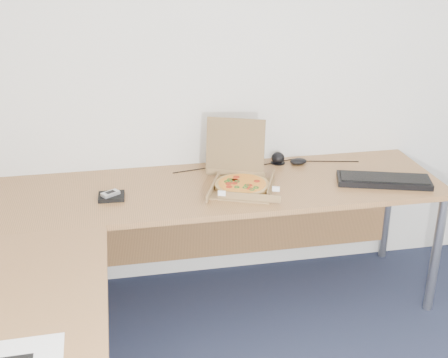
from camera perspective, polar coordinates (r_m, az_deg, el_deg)
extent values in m
cube|color=#9A683A|center=(3.13, -1.32, -0.99)|extent=(2.50, 0.70, 0.03)
cube|color=#9A683A|center=(2.18, -20.72, -14.42)|extent=(0.70, 1.50, 0.03)
cylinder|color=gray|center=(3.90, 15.64, -2.74)|extent=(0.05, 0.05, 0.70)
cube|color=olive|center=(3.09, 1.78, -0.94)|extent=(0.32, 0.32, 0.01)
cube|color=olive|center=(3.19, 1.11, 3.07)|extent=(0.32, 0.06, 0.32)
cylinder|color=tan|center=(3.08, 1.79, -0.67)|extent=(0.29, 0.29, 0.02)
cylinder|color=#C1380E|center=(3.08, 1.79, -0.43)|extent=(0.25, 0.25, 0.00)
cylinder|color=silver|center=(3.33, 1.14, 2.10)|extent=(0.08, 0.08, 0.14)
cube|color=black|center=(3.27, 15.29, -0.14)|extent=(0.52, 0.32, 0.03)
ellipsoid|color=black|center=(3.44, 7.27, 1.72)|extent=(0.11, 0.08, 0.04)
cube|color=black|center=(3.03, -10.91, -1.69)|extent=(0.14, 0.12, 0.02)
cube|color=#B2B5BA|center=(3.02, -11.01, -1.40)|extent=(0.10, 0.09, 0.02)
ellipsoid|color=black|center=(3.44, 5.28, 2.12)|extent=(0.09, 0.09, 0.07)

